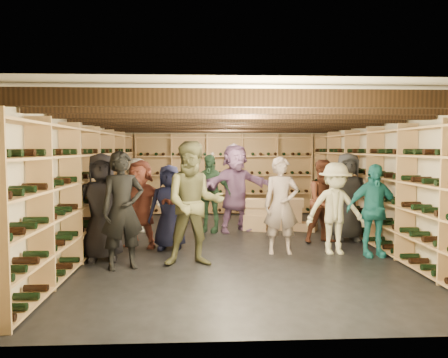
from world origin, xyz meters
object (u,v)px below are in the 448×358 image
(person_11, at_px, (235,188))
(person_12, at_px, (348,197))
(person_0, at_px, (102,207))
(person_5, at_px, (140,204))
(person_1, at_px, (123,210))
(person_8, at_px, (325,201))
(person_2, at_px, (194,204))
(person_10, at_px, (209,193))
(crate_stack_right, at_px, (291,214))
(person_4, at_px, (373,210))
(person_9, at_px, (137,196))
(person_3, at_px, (335,208))
(person_6, at_px, (169,207))
(crate_loose, at_px, (305,227))
(crate_stack_left, at_px, (257,215))
(person_7, at_px, (281,206))

(person_11, relative_size, person_12, 1.11)
(person_0, distance_m, person_5, 1.02)
(person_1, relative_size, person_8, 1.11)
(person_2, xyz_separation_m, person_8, (2.40, 1.46, -0.16))
(person_10, relative_size, person_11, 0.88)
(person_10, xyz_separation_m, person_12, (2.63, -0.99, 0.02))
(crate_stack_right, relative_size, person_4, 0.45)
(person_4, distance_m, person_9, 4.72)
(person_12, bearing_deg, person_3, -115.51)
(person_5, relative_size, person_11, 0.84)
(person_10, bearing_deg, person_4, -19.67)
(person_5, distance_m, person_10, 1.87)
(person_8, bearing_deg, person_6, 174.84)
(crate_stack_right, bearing_deg, person_6, -146.23)
(crate_loose, relative_size, person_4, 0.33)
(crate_stack_left, height_order, person_8, person_8)
(person_0, distance_m, person_11, 3.23)
(person_0, distance_m, person_4, 4.36)
(person_8, relative_size, person_9, 1.00)
(person_12, bearing_deg, crate_loose, 123.11)
(crate_loose, height_order, person_3, person_3)
(person_9, bearing_deg, person_8, -34.50)
(person_5, relative_size, person_7, 0.97)
(crate_loose, distance_m, person_3, 2.18)
(person_1, xyz_separation_m, person_4, (3.94, 0.56, -0.10))
(person_1, bearing_deg, person_3, -10.29)
(person_0, xyz_separation_m, person_4, (4.36, 0.04, -0.09))
(person_2, height_order, person_7, person_2)
(person_3, bearing_deg, person_5, 166.47)
(person_8, distance_m, person_12, 0.55)
(person_5, height_order, person_9, person_5)
(person_5, distance_m, person_6, 0.55)
(person_2, height_order, person_3, person_2)
(person_6, height_order, person_12, person_12)
(crate_loose, relative_size, person_0, 0.30)
(person_7, bearing_deg, person_9, 145.24)
(person_0, relative_size, person_8, 1.09)
(person_7, distance_m, person_9, 3.35)
(person_7, height_order, person_10, person_10)
(person_1, bearing_deg, person_4, -14.48)
(person_3, xyz_separation_m, person_4, (0.57, -0.17, -0.01))
(person_2, xyz_separation_m, person_3, (2.34, 0.60, -0.17))
(crate_stack_right, distance_m, person_11, 1.36)
(crate_stack_right, distance_m, person_7, 2.25)
(person_6, xyz_separation_m, person_8, (2.86, 0.34, 0.04))
(person_2, height_order, person_9, person_2)
(crate_loose, bearing_deg, person_0, -148.78)
(person_4, relative_size, person_7, 0.93)
(person_1, bearing_deg, crate_stack_left, 28.55)
(person_12, bearing_deg, crate_stack_right, 130.25)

